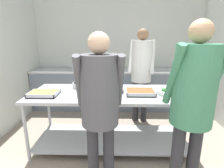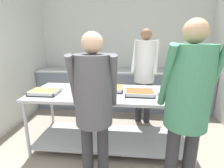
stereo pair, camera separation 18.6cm
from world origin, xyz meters
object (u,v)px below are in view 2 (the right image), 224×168
(water_bottle, at_px, (78,65))
(serving_tray_roast, at_px, (109,89))
(guest_serving_left, at_px, (94,98))
(sauce_pan, at_px, (83,84))
(plate_stack, at_px, (182,92))
(cook_behind_counter, at_px, (145,67))
(serving_tray_vegetables, at_px, (45,92))
(serving_tray_greens, at_px, (140,93))
(guest_serving_right, at_px, (188,98))
(broccoli_bowl, at_px, (164,93))

(water_bottle, bearing_deg, serving_tray_roast, -57.85)
(guest_serving_left, xyz_separation_m, water_bottle, (-0.84, 2.31, -0.03))
(sauce_pan, distance_m, plate_stack, 1.51)
(sauce_pan, height_order, plate_stack, sauce_pan)
(cook_behind_counter, height_order, water_bottle, cook_behind_counter)
(serving_tray_vegetables, height_order, serving_tray_roast, same)
(sauce_pan, height_order, serving_tray_greens, sauce_pan)
(guest_serving_right, bearing_deg, serving_tray_vegetables, 158.70)
(serving_tray_greens, xyz_separation_m, broccoli_bowl, (0.33, -0.02, 0.01))
(serving_tray_greens, bearing_deg, guest_serving_left, -125.60)
(serving_tray_greens, relative_size, broccoli_bowl, 2.02)
(sauce_pan, xyz_separation_m, broccoli_bowl, (1.23, -0.34, -0.01))
(plate_stack, bearing_deg, sauce_pan, 171.37)
(serving_tray_greens, xyz_separation_m, guest_serving_left, (-0.50, -0.70, 0.15))
(serving_tray_vegetables, height_order, water_bottle, water_bottle)
(serving_tray_vegetables, height_order, plate_stack, serving_tray_vegetables)
(sauce_pan, xyz_separation_m, plate_stack, (1.49, -0.23, -0.02))
(sauce_pan, bearing_deg, broccoli_bowl, -15.41)
(cook_behind_counter, bearing_deg, serving_tray_vegetables, -144.88)
(plate_stack, bearing_deg, broccoli_bowl, -156.84)
(water_bottle, bearing_deg, guest_serving_right, -53.89)
(serving_tray_greens, distance_m, guest_serving_right, 0.90)
(water_bottle, bearing_deg, plate_stack, -37.87)
(cook_behind_counter, bearing_deg, serving_tray_greens, -98.29)
(broccoli_bowl, bearing_deg, guest_serving_left, -140.79)
(guest_serving_left, relative_size, water_bottle, 7.56)
(serving_tray_vegetables, xyz_separation_m, serving_tray_roast, (0.90, 0.27, 0.00))
(serving_tray_roast, distance_m, water_bottle, 1.70)
(sauce_pan, relative_size, broccoli_bowl, 2.13)
(serving_tray_vegetables, xyz_separation_m, water_bottle, (-0.01, 1.71, 0.12))
(serving_tray_roast, distance_m, broccoli_bowl, 0.80)
(cook_behind_counter, bearing_deg, broccoli_bowl, -78.29)
(serving_tray_roast, xyz_separation_m, cook_behind_counter, (0.58, 0.77, 0.22))
(sauce_pan, xyz_separation_m, serving_tray_roast, (0.45, -0.15, -0.02))
(serving_tray_greens, relative_size, cook_behind_counter, 0.22)
(guest_serving_left, height_order, cook_behind_counter, cook_behind_counter)
(guest_serving_left, relative_size, guest_serving_right, 0.94)
(guest_serving_right, bearing_deg, cook_behind_counter, 98.42)
(serving_tray_roast, xyz_separation_m, guest_serving_right, (0.83, -0.94, 0.22))
(sauce_pan, bearing_deg, serving_tray_roast, -18.62)
(serving_tray_vegetables, relative_size, cook_behind_counter, 0.21)
(serving_tray_vegetables, xyz_separation_m, cook_behind_counter, (1.48, 1.04, 0.22))
(serving_tray_vegetables, bearing_deg, broccoli_bowl, 2.83)
(sauce_pan, distance_m, broccoli_bowl, 1.28)
(serving_tray_roast, height_order, guest_serving_left, guest_serving_left)
(plate_stack, bearing_deg, serving_tray_roast, 175.93)
(serving_tray_roast, relative_size, water_bottle, 1.85)
(broccoli_bowl, xyz_separation_m, guest_serving_right, (0.06, -0.76, 0.21))
(plate_stack, distance_m, guest_serving_left, 1.37)
(sauce_pan, height_order, cook_behind_counter, cook_behind_counter)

